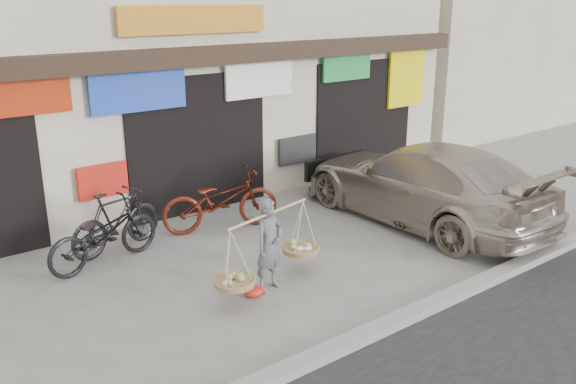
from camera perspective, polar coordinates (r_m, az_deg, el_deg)
ground at (r=9.72m, az=2.40°, el=-7.15°), size 70.00×70.00×0.00m
kerb at (r=8.44m, az=11.35°, el=-11.19°), size 70.00×0.25×0.12m
shophouse_block at (r=14.33m, az=-14.73°, el=14.66°), size 14.00×6.32×7.00m
neighbor_east at (r=23.62m, az=17.30°, el=14.89°), size 12.00×7.00×6.40m
street_vendor at (r=8.82m, az=-1.76°, el=-5.36°), size 1.99×0.89×1.40m
bike_0 at (r=10.10m, az=-16.88°, el=-3.78°), size 2.07×1.08×1.03m
bike_1 at (r=10.59m, az=-15.76°, el=-2.56°), size 1.85×0.93×1.07m
bike_2 at (r=11.15m, az=-6.34°, el=-0.78°), size 2.28×1.32×1.13m
suv at (r=11.78m, az=12.44°, el=0.87°), size 2.14×5.20×1.50m
red_bag at (r=8.86m, az=-3.21°, el=-9.27°), size 0.31×0.25×0.14m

